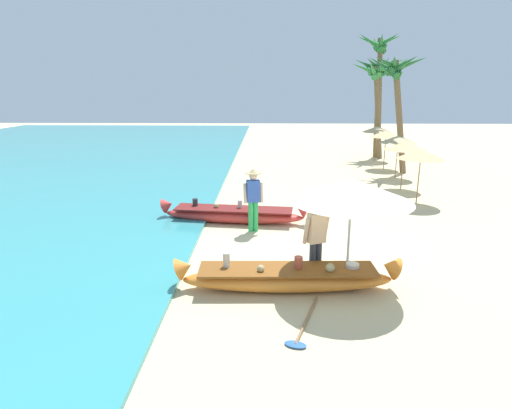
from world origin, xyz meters
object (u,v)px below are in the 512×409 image
object	(u,v)px
person_vendor_hatted	(253,195)
person_tourist_customer	(316,237)
patio_umbrella_large	(352,191)
palm_tree_mid_cluster	(380,57)
palm_tree_far_behind	(396,77)
paddle	(304,327)
boat_orange_foreground	(287,278)
palm_tree_tall_inland	(376,80)
boat_red_midground	(233,214)
palm_tree_leaning_seaward	(378,78)

from	to	relation	value
person_vendor_hatted	person_tourist_customer	size ratio (longest dim) A/B	1.06
patio_umbrella_large	palm_tree_mid_cluster	distance (m)	18.63
palm_tree_far_behind	paddle	size ratio (longest dim) A/B	3.15
boat_orange_foreground	palm_tree_mid_cluster	xyz separation A→B (m)	(5.95, 17.84, 5.36)
palm_tree_tall_inland	palm_tree_far_behind	world-z (taller)	palm_tree_far_behind
palm_tree_mid_cluster	paddle	size ratio (longest dim) A/B	4.01
person_tourist_customer	palm_tree_mid_cluster	size ratio (longest dim) A/B	0.24
boat_orange_foreground	palm_tree_far_behind	distance (m)	14.19
palm_tree_tall_inland	paddle	bearing A→B (deg)	-106.43
boat_orange_foreground	patio_umbrella_large	size ratio (longest dim) A/B	1.90
palm_tree_mid_cluster	palm_tree_tall_inland	bearing A→B (deg)	-109.11
patio_umbrella_large	boat_orange_foreground	bearing A→B (deg)	-171.23
boat_red_midground	person_vendor_hatted	world-z (taller)	person_vendor_hatted
palm_tree_tall_inland	palm_tree_far_behind	xyz separation A→B (m)	(-0.16, -4.37, 0.09)
person_tourist_customer	palm_tree_leaning_seaward	distance (m)	17.91
palm_tree_mid_cluster	palm_tree_far_behind	size ratio (longest dim) A/B	1.27
boat_red_midground	person_vendor_hatted	distance (m)	1.30
palm_tree_far_behind	paddle	world-z (taller)	palm_tree_far_behind
patio_umbrella_large	palm_tree_leaning_seaward	distance (m)	17.84
patio_umbrella_large	palm_tree_far_behind	world-z (taller)	palm_tree_far_behind
person_tourist_customer	palm_tree_tall_inland	distance (m)	17.39
boat_orange_foreground	person_tourist_customer	xyz separation A→B (m)	(0.61, 0.48, 0.70)
person_vendor_hatted	palm_tree_tall_inland	world-z (taller)	palm_tree_tall_inland
palm_tree_tall_inland	person_tourist_customer	bearing A→B (deg)	-106.99
boat_orange_foreground	person_tourist_customer	size ratio (longest dim) A/B	2.67
boat_red_midground	palm_tree_tall_inland	world-z (taller)	palm_tree_tall_inland
boat_red_midground	palm_tree_far_behind	distance (m)	11.32
patio_umbrella_large	palm_tree_leaning_seaward	bearing A→B (deg)	74.91
boat_orange_foreground	person_tourist_customer	world-z (taller)	person_tourist_customer
person_tourist_customer	palm_tree_tall_inland	world-z (taller)	palm_tree_tall_inland
boat_red_midground	paddle	size ratio (longest dim) A/B	2.62
boat_red_midground	palm_tree_far_behind	xyz separation A→B (m)	(6.85, 7.98, 4.18)
person_vendor_hatted	palm_tree_far_behind	world-z (taller)	palm_tree_far_behind
boat_orange_foreground	boat_red_midground	size ratio (longest dim) A/B	1.00
person_vendor_hatted	person_tourist_customer	bearing A→B (deg)	-65.99
palm_tree_far_behind	patio_umbrella_large	bearing A→B (deg)	-108.95
palm_tree_leaning_seaward	palm_tree_tall_inland	bearing A→B (deg)	-116.88
person_vendor_hatted	patio_umbrella_large	size ratio (longest dim) A/B	0.76
person_vendor_hatted	boat_red_midground	bearing A→B (deg)	127.84
person_tourist_customer	palm_tree_tall_inland	bearing A→B (deg)	73.01
person_tourist_customer	patio_umbrella_large	xyz separation A→B (m)	(0.62, -0.29, 1.06)
patio_umbrella_large	palm_tree_tall_inland	world-z (taller)	palm_tree_tall_inland
person_vendor_hatted	patio_umbrella_large	distance (m)	4.12
person_vendor_hatted	palm_tree_tall_inland	size ratio (longest dim) A/B	0.34
boat_red_midground	palm_tree_leaning_seaward	distance (m)	15.31
palm_tree_tall_inland	palm_tree_leaning_seaward	xyz separation A→B (m)	(0.23, 0.46, 0.13)
boat_red_midground	patio_umbrella_large	xyz separation A→B (m)	(2.65, -4.26, 1.77)
patio_umbrella_large	person_vendor_hatted	bearing A→B (deg)	120.37
boat_red_midground	palm_tree_mid_cluster	world-z (taller)	palm_tree_mid_cluster
patio_umbrella_large	palm_tree_far_behind	bearing A→B (deg)	71.05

